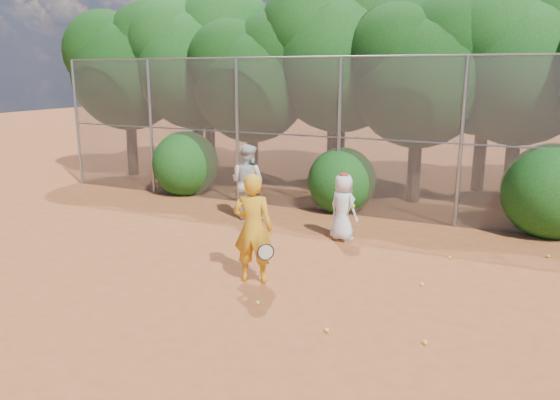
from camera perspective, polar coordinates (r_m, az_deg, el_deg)
The scene contains 23 objects.
ground at distance 8.88m, azimuth -1.16°, elevation -10.97°, with size 80.00×80.00×0.00m, color #954921.
fence_back at distance 13.84m, azimuth 9.65°, elevation 6.50°, with size 20.05×0.09×4.03m.
tree_0 at distance 20.11m, azimuth -15.51°, elevation 13.66°, with size 4.38×3.81×6.00m.
tree_1 at distance 19.00m, azimuth -8.61°, elevation 14.73°, with size 4.64×4.03×6.35m.
tree_2 at distance 17.10m, azimuth -2.78°, elevation 13.08°, with size 3.99×3.47×5.47m.
tree_3 at distance 17.03m, azimuth 6.63°, elevation 15.74°, with size 4.89×4.26×6.70m.
tree_4 at distance 15.77m, azimuth 14.64°, elevation 13.29°, with size 4.19×3.64×5.73m.
tree_5 at distance 16.28m, azimuth 24.19°, elevation 13.59°, with size 4.51×3.92×6.17m.
tree_9 at distance 21.47m, azimuth -7.36°, elevation 15.05°, with size 4.83×4.20×6.62m.
tree_10 at distance 19.44m, azimuth 5.98°, elevation 16.13°, with size 5.15×4.48×7.06m.
tree_11 at distance 17.94m, azimuth 21.13°, elevation 14.10°, with size 4.64×4.03×6.35m.
bush_0 at distance 16.83m, azimuth -9.84°, elevation 4.06°, with size 2.00×2.00×2.00m, color #104110.
bush_1 at distance 14.56m, azimuth 6.47°, elevation 2.35°, with size 1.80×1.80×1.80m, color #104110.
bush_2 at distance 13.77m, azimuth 26.54°, elevation 1.22°, with size 2.20×2.20×2.20m, color #104110.
player_yellow at distance 9.55m, azimuth -2.83°, elevation -2.98°, with size 0.88×0.63×1.95m.
player_teen at distance 12.03m, azimuth 6.60°, elevation -0.73°, with size 0.86×0.73×1.51m.
player_white at distance 13.67m, azimuth -3.42°, elevation 1.89°, with size 0.98×0.81×1.90m.
ball_0 at distance 9.92m, azimuth 14.60°, elevation -8.52°, with size 0.07×0.07×0.07m, color gold.
ball_1 at distance 11.44m, azimuth 17.30°, elevation -5.75°, with size 0.07×0.07×0.07m, color gold.
ball_2 at distance 8.06m, azimuth 4.90°, elevation -13.40°, with size 0.07×0.07×0.07m, color gold.
ball_3 at distance 7.97m, azimuth 14.91°, elevation -14.18°, with size 0.07×0.07×0.07m, color gold.
ball_4 at distance 8.91m, azimuth -2.35°, elevation -10.66°, with size 0.07×0.07×0.07m, color gold.
ball_5 at distance 12.24m, azimuth 26.25°, elevation -5.30°, with size 0.07×0.07×0.07m, color gold.
Camera 1 is at (3.65, -7.22, 3.66)m, focal length 35.00 mm.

